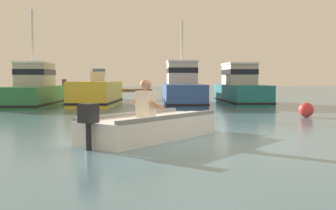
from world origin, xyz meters
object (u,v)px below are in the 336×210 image
object	(u,v)px
rowboat_with_person	(153,126)
mooring_buoy	(306,110)
moored_boat_teal	(241,89)
moored_boat_blue	(182,88)
moored_boat_green	(33,90)
moored_boat_yellow	(97,94)

from	to	relation	value
rowboat_with_person	mooring_buoy	distance (m)	6.59
moored_boat_teal	moored_boat_blue	bearing A→B (deg)	-178.83
moored_boat_blue	moored_boat_teal	xyz separation A→B (m)	(2.83, 0.06, -0.03)
rowboat_with_person	moored_boat_teal	world-z (taller)	moored_boat_teal
moored_boat_teal	moored_boat_green	bearing A→B (deg)	-173.53
moored_boat_blue	moored_boat_green	bearing A→B (deg)	-171.28
moored_boat_blue	moored_boat_teal	size ratio (longest dim) A/B	1.26
moored_boat_green	mooring_buoy	size ratio (longest dim) A/B	10.60
rowboat_with_person	mooring_buoy	bearing A→B (deg)	40.15
rowboat_with_person	moored_boat_teal	distance (m)	12.40
moored_boat_teal	mooring_buoy	distance (m)	7.14
mooring_buoy	rowboat_with_person	bearing A→B (deg)	-139.85
moored_boat_blue	moored_boat_yellow	bearing A→B (deg)	-170.42
moored_boat_green	moored_boat_teal	xyz separation A→B (m)	(9.39, 1.06, 0.01)
moored_boat_blue	rowboat_with_person	bearing A→B (deg)	-100.40
rowboat_with_person	moored_boat_blue	world-z (taller)	moored_boat_blue
rowboat_with_person	moored_boat_yellow	distance (m)	10.82
mooring_buoy	moored_boat_teal	bearing A→B (deg)	91.09
moored_boat_yellow	rowboat_with_person	bearing A→B (deg)	-80.24
moored_boat_yellow	moored_boat_teal	size ratio (longest dim) A/B	0.90
rowboat_with_person	moored_boat_yellow	world-z (taller)	moored_boat_yellow
moored_boat_yellow	moored_boat_green	bearing A→B (deg)	-172.57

